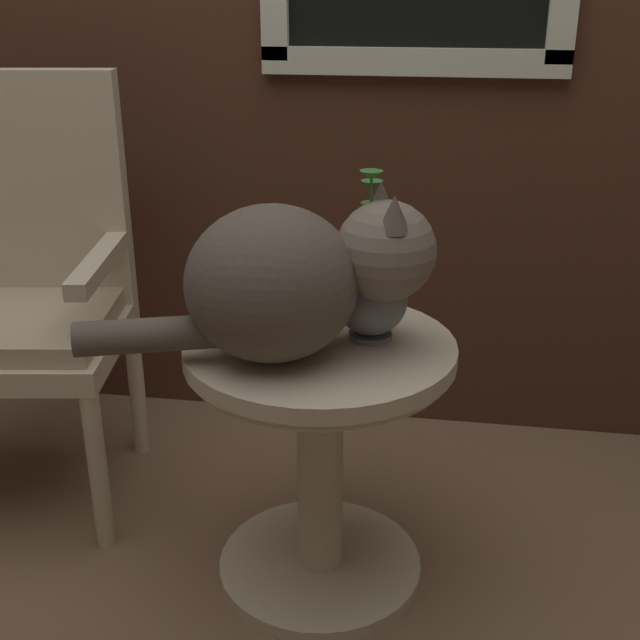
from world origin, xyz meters
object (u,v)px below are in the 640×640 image
object	(u,v)px
cat	(291,278)
pewter_vase_with_ivy	(371,291)
wicker_side_table	(320,424)
wicker_chair	(22,282)

from	to	relation	value
cat	pewter_vase_with_ivy	world-z (taller)	pewter_vase_with_ivy
wicker_side_table	cat	xyz separation A→B (m)	(-0.05, -0.06, 0.35)
wicker_chair	wicker_side_table	bearing A→B (deg)	-18.61
wicker_side_table	pewter_vase_with_ivy	bearing A→B (deg)	21.69
pewter_vase_with_ivy	wicker_chair	bearing A→B (deg)	165.68
wicker_chair	pewter_vase_with_ivy	distance (m)	0.93
wicker_side_table	cat	distance (m)	0.36
cat	pewter_vase_with_ivy	bearing A→B (deg)	35.63
wicker_chair	cat	size ratio (longest dim) A/B	1.58
wicker_side_table	pewter_vase_with_ivy	size ratio (longest dim) A/B	1.63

